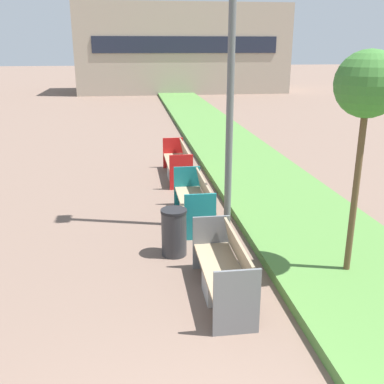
{
  "coord_description": "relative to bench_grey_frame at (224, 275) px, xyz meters",
  "views": [
    {
      "loc": [
        -0.35,
        -2.09,
        3.62
      ],
      "look_at": [
        0.9,
        7.1,
        0.6
      ],
      "focal_mm": 42.0,
      "sensor_mm": 36.0,
      "label": 1
    }
  ],
  "objects": [
    {
      "name": "planter_grass_strip",
      "position": [
        2.26,
        8.22,
        -0.27
      ],
      "size": [
        2.8,
        120.0,
        0.18
      ],
      "color": "#4C7A38",
      "rests_on": "ground"
    },
    {
      "name": "building_backdrop",
      "position": [
        3.06,
        32.69,
        3.02
      ],
      "size": [
        16.61,
        6.86,
        6.76
      ],
      "color": "tan",
      "rests_on": "ground"
    },
    {
      "name": "bench_grey_frame",
      "position": [
        0.0,
        0.0,
        0.0
      ],
      "size": [
        0.65,
        1.93,
        0.94
      ],
      "color": "#9E9B96",
      "rests_on": "ground"
    },
    {
      "name": "bench_teal_frame",
      "position": [
        0.0,
        3.16,
        0.0
      ],
      "size": [
        0.65,
        2.09,
        0.94
      ],
      "color": "#9E9B96",
      "rests_on": "ground"
    },
    {
      "name": "bench_red_frame",
      "position": [
        0.0,
        6.54,
        0.01
      ],
      "size": [
        0.65,
        2.33,
        0.94
      ],
      "color": "#9E9B96",
      "rests_on": "ground"
    },
    {
      "name": "litter_bin",
      "position": [
        -0.6,
        1.54,
        0.07
      ],
      "size": [
        0.47,
        0.47,
        0.87
      ],
      "color": "#2D2D30",
      "rests_on": "ground"
    },
    {
      "name": "street_lamp_post",
      "position": [
        0.61,
        2.66,
        3.76
      ],
      "size": [
        0.24,
        0.44,
        7.47
      ],
      "color": "#56595B",
      "rests_on": "ground"
    },
    {
      "name": "sapling_tree_near",
      "position": [
        2.08,
        0.27,
        2.69
      ],
      "size": [
        0.97,
        0.97,
        3.59
      ],
      "color": "brown",
      "rests_on": "ground"
    }
  ]
}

